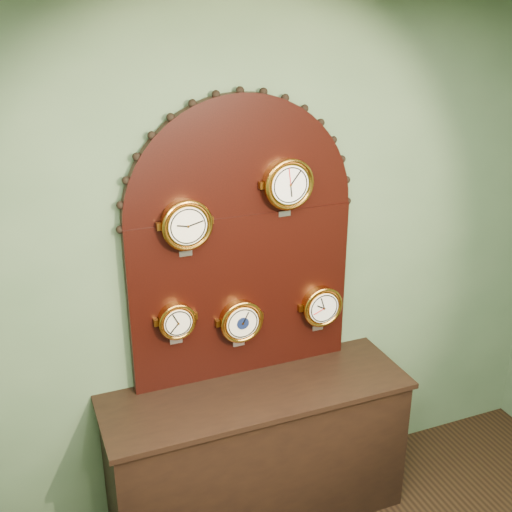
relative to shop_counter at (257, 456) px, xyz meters
name	(u,v)px	position (x,y,z in m)	size (l,w,h in m)	color
wall_back	(238,271)	(0.00, 0.27, 1.00)	(4.00, 4.00, 0.00)	#4F6A48
shop_counter	(257,456)	(0.00, 0.00, 0.00)	(1.60, 0.50, 0.80)	black
display_board	(241,234)	(0.00, 0.22, 1.23)	(1.26, 0.06, 1.53)	black
roman_clock	(186,224)	(-0.30, 0.15, 1.34)	(0.25, 0.08, 0.30)	orange
arabic_clock	(288,184)	(0.22, 0.15, 1.48)	(0.26, 0.08, 0.31)	orange
hygrometer	(177,320)	(-0.38, 0.15, 0.84)	(0.19, 0.08, 0.25)	orange
barometer	(241,321)	(-0.03, 0.15, 0.77)	(0.24, 0.08, 0.29)	orange
tide_clock	(321,306)	(0.44, 0.15, 0.77)	(0.23, 0.08, 0.28)	orange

